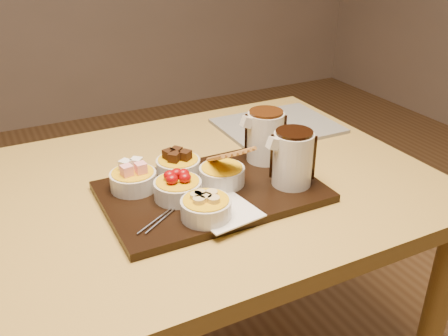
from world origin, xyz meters
name	(u,v)px	position (x,y,z in m)	size (l,w,h in m)	color
dining_table	(173,224)	(0.00, 0.00, 0.65)	(1.20, 0.80, 0.75)	#BA9845
serving_board	(212,192)	(0.07, -0.08, 0.76)	(0.46, 0.30, 0.02)	black
napkin	(224,212)	(0.05, -0.18, 0.77)	(0.12, 0.12, 0.00)	white
bowl_marshmallows	(133,181)	(-0.08, 0.00, 0.79)	(0.10, 0.10, 0.04)	beige
bowl_cake	(178,167)	(0.03, 0.01, 0.79)	(0.10, 0.10, 0.04)	beige
bowl_strawberries	(178,190)	(-0.01, -0.08, 0.79)	(0.10, 0.10, 0.04)	beige
bowl_biscotti	(222,176)	(0.10, -0.07, 0.79)	(0.10, 0.10, 0.04)	beige
bowl_bananas	(206,209)	(0.01, -0.18, 0.79)	(0.10, 0.10, 0.04)	beige
pitcher_dark_chocolate	(293,159)	(0.23, -0.14, 0.83)	(0.09, 0.09, 0.12)	silver
pitcher_milk_chocolate	(265,137)	(0.24, -0.01, 0.83)	(0.09, 0.09, 0.12)	silver
fondue_skewers	(178,203)	(-0.02, -0.11, 0.77)	(0.26, 0.03, 0.01)	silver
newspaper	(277,126)	(0.40, 0.19, 0.76)	(0.32, 0.26, 0.01)	beige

